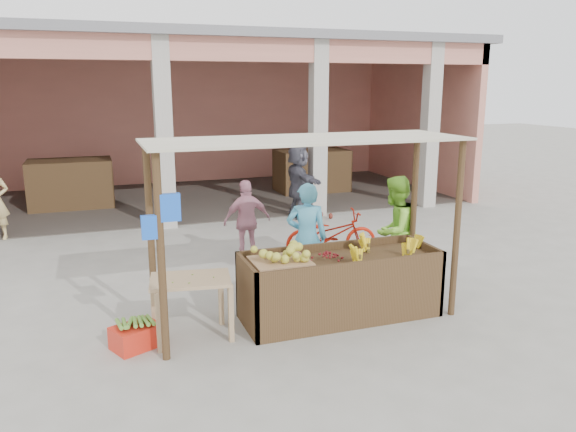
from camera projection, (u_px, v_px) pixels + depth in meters
name	position (u px, v px, depth m)	size (l,w,h in m)	color
ground	(305.00, 321.00, 7.37)	(60.00, 60.00, 0.00)	gray
market_building	(187.00, 97.00, 14.96)	(14.40, 6.40, 4.20)	tan
fruit_stall	(340.00, 288.00, 7.44)	(2.60, 0.95, 0.80)	#49321D
stall_awning	(303.00, 171.00, 6.96)	(4.09, 1.35, 2.39)	#49321D
banana_heap	(384.00, 247.00, 7.49)	(1.20, 0.65, 0.22)	yellow
melon_tray	(280.00, 258.00, 7.10)	(0.73, 0.63, 0.20)	#A17853
berry_heap	(326.00, 255.00, 7.24)	(0.49, 0.40, 0.15)	maroon
side_table	(191.00, 289.00, 6.75)	(1.04, 0.77, 0.77)	tan
papaya_pile	(190.00, 271.00, 6.69)	(0.63, 0.36, 0.18)	#579831
red_crate	(136.00, 337.00, 6.60)	(0.53, 0.38, 0.27)	red
plantain_bundle	(135.00, 323.00, 6.56)	(0.40, 0.28, 0.08)	#5F9335
produce_sacks	(320.00, 208.00, 12.88)	(0.88, 0.65, 0.53)	maroon
vendor_blue	(307.00, 234.00, 8.26)	(0.66, 0.48, 1.76)	#49A5CC
vendor_green	(394.00, 228.00, 8.53)	(0.86, 0.50, 1.79)	#88D837
motorcycle	(331.00, 234.00, 9.94)	(1.71, 0.59, 0.89)	#A91909
shopper_b	(247.00, 218.00, 9.76)	(0.90, 0.48, 1.53)	#C37E91
shopper_d	(298.00, 179.00, 12.89)	(1.67, 0.69, 1.81)	#454450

